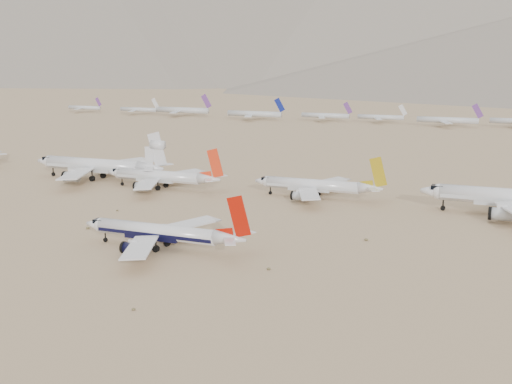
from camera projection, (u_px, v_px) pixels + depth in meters
ground at (162, 258)px, 139.94m from camera, size 7000.00×7000.00×0.00m
main_airliner at (163, 233)px, 145.82m from camera, size 40.32×39.38×14.23m
row2_gold_tail at (318, 186)px, 200.13m from camera, size 40.21×39.33×14.32m
row2_orange_tail at (163, 177)px, 214.62m from camera, size 41.63×40.73×14.85m
row2_white_trijet at (100, 165)px, 230.77m from camera, size 52.45×51.26×18.59m
distant_storage_row at (457, 120)px, 420.47m from camera, size 578.69×53.38×15.39m
desert_scrub at (89, 300)px, 114.59m from camera, size 261.14×124.82×0.63m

